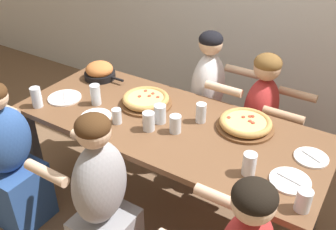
{
  "coord_description": "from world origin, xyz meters",
  "views": [
    {
      "loc": [
        1.1,
        -1.74,
        2.14
      ],
      "look_at": [
        0.0,
        0.0,
        0.84
      ],
      "focal_mm": 40.0,
      "sensor_mm": 36.0,
      "label": 1
    }
  ],
  "objects": [
    {
      "name": "dining_table",
      "position": [
        0.0,
        0.0,
        0.7
      ],
      "size": [
        2.07,
        0.85,
        0.79
      ],
      "color": "brown",
      "rests_on": "ground"
    },
    {
      "name": "drinking_glass_g",
      "position": [
        -0.88,
        -0.32,
        0.85
      ],
      "size": [
        0.07,
        0.07,
        0.15
      ],
      "color": "silver",
      "rests_on": "dining_table"
    },
    {
      "name": "diner_far_center",
      "position": [
        -0.03,
        0.65,
        0.55
      ],
      "size": [
        0.51,
        0.4,
        1.2
      ],
      "rotation": [
        0.0,
        0.0,
        -1.57
      ],
      "color": "silver",
      "rests_on": "ground"
    },
    {
      "name": "ground_plane",
      "position": [
        0.0,
        0.0,
        0.0
      ],
      "size": [
        18.0,
        18.0,
        0.0
      ],
      "primitive_type": "plane",
      "color": "brown",
      "rests_on": "ground"
    },
    {
      "name": "pizza_board_second",
      "position": [
        0.46,
        0.2,
        0.82
      ],
      "size": [
        0.37,
        0.37,
        0.06
      ],
      "color": "brown",
      "rests_on": "dining_table"
    },
    {
      "name": "drinking_glass_i",
      "position": [
        0.1,
        -0.08,
        0.84
      ],
      "size": [
        0.07,
        0.07,
        0.12
      ],
      "color": "silver",
      "rests_on": "dining_table"
    },
    {
      "name": "diner_near_center",
      "position": [
        -0.04,
        -0.65,
        0.53
      ],
      "size": [
        0.51,
        0.4,
        1.17
      ],
      "rotation": [
        0.0,
        0.0,
        1.57
      ],
      "color": "#99999E",
      "rests_on": "ground"
    },
    {
      "name": "drinking_glass_d",
      "position": [
        -0.04,
        -0.03,
        0.84
      ],
      "size": [
        0.08,
        0.08,
        0.12
      ],
      "color": "silver",
      "rests_on": "dining_table"
    },
    {
      "name": "drinking_glass_a",
      "position": [
        -0.27,
        -0.19,
        0.84
      ],
      "size": [
        0.06,
        0.06,
        0.1
      ],
      "color": "silver",
      "rests_on": "dining_table"
    },
    {
      "name": "empty_plate_a",
      "position": [
        -0.44,
        -0.21,
        0.8
      ],
      "size": [
        0.2,
        0.2,
        0.02
      ],
      "color": "white",
      "rests_on": "dining_table"
    },
    {
      "name": "drinking_glass_e",
      "position": [
        0.96,
        -0.31,
        0.84
      ],
      "size": [
        0.08,
        0.08,
        0.12
      ],
      "color": "silver",
      "rests_on": "dining_table"
    },
    {
      "name": "empty_plate_b",
      "position": [
        -0.8,
        -0.14,
        0.8
      ],
      "size": [
        0.24,
        0.24,
        0.02
      ],
      "color": "white",
      "rests_on": "dining_table"
    },
    {
      "name": "diner_near_left",
      "position": [
        -0.84,
        -0.65,
        0.51
      ],
      "size": [
        0.51,
        0.4,
        1.12
      ],
      "rotation": [
        0.0,
        0.0,
        1.57
      ],
      "color": "#2D5193",
      "rests_on": "ground"
    },
    {
      "name": "pizza_board_main",
      "position": [
        -0.25,
        0.11,
        0.82
      ],
      "size": [
        0.37,
        0.37,
        0.07
      ],
      "color": "brown",
      "rests_on": "dining_table"
    },
    {
      "name": "drinking_glass_f",
      "position": [
        0.64,
        -0.2,
        0.85
      ],
      "size": [
        0.07,
        0.07,
        0.13
      ],
      "color": "silver",
      "rests_on": "dining_table"
    },
    {
      "name": "empty_plate_c",
      "position": [
        0.9,
        0.11,
        0.8
      ],
      "size": [
        0.19,
        0.19,
        0.02
      ],
      "color": "white",
      "rests_on": "dining_table"
    },
    {
      "name": "drinking_glass_c",
      "position": [
        0.18,
        0.12,
        0.85
      ],
      "size": [
        0.07,
        0.07,
        0.13
      ],
      "color": "silver",
      "rests_on": "dining_table"
    },
    {
      "name": "empty_plate_d",
      "position": [
        0.85,
        -0.15,
        0.8
      ],
      "size": [
        0.22,
        0.22,
        0.02
      ],
      "color": "white",
      "rests_on": "dining_table"
    },
    {
      "name": "diner_far_midright",
      "position": [
        0.42,
        0.65,
        0.52
      ],
      "size": [
        0.51,
        0.4,
        1.13
      ],
      "rotation": [
        0.0,
        0.0,
        -1.57
      ],
      "color": "#B22D2D",
      "rests_on": "ground"
    },
    {
      "name": "drinking_glass_h",
      "position": [
        -0.55,
        -0.08,
        0.85
      ],
      "size": [
        0.07,
        0.07,
        0.15
      ],
      "color": "silver",
      "rests_on": "dining_table"
    },
    {
      "name": "drinking_glass_b",
      "position": [
        -0.05,
        -0.14,
        0.84
      ],
      "size": [
        0.08,
        0.08,
        0.12
      ],
      "color": "silver",
      "rests_on": "dining_table"
    },
    {
      "name": "skillet_bowl",
      "position": [
        -0.8,
        0.25,
        0.85
      ],
      "size": [
        0.36,
        0.25,
        0.14
      ],
      "color": "black",
      "rests_on": "dining_table"
    }
  ]
}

